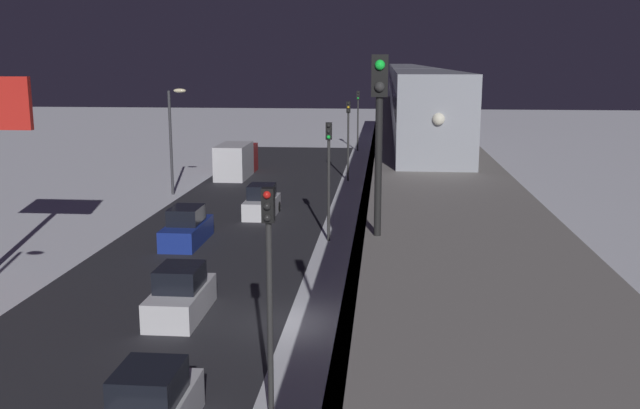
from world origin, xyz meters
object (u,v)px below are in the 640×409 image
(traffic_light_mid, at_px, (329,164))
(traffic_light_far, at_px, (348,129))
(sedan_white, at_px, (262,203))
(box_truck, at_px, (236,160))
(rail_signal, at_px, (379,114))
(sedan_blue, at_px, (187,229))
(subway_train, at_px, (408,85))
(sedan_white_3, at_px, (181,296))
(traffic_light_distant, at_px, (358,112))
(traffic_light_near, at_px, (269,271))

(traffic_light_mid, height_order, traffic_light_far, same)
(sedan_white, bearing_deg, box_truck, 107.49)
(box_truck, height_order, traffic_light_mid, traffic_light_mid)
(rail_signal, relative_size, sedan_blue, 0.86)
(subway_train, relative_size, traffic_light_mid, 11.57)
(sedan_white, xyz_separation_m, traffic_light_far, (-4.70, -13.61, 3.41))
(sedan_white_3, bearing_deg, traffic_light_distant, 84.77)
(rail_signal, distance_m, traffic_light_mid, 22.36)
(box_truck, height_order, traffic_light_near, traffic_light_near)
(sedan_white_3, height_order, traffic_light_mid, traffic_light_mid)
(sedan_white, relative_size, box_truck, 0.56)
(subway_train, bearing_deg, sedan_blue, 64.59)
(box_truck, bearing_deg, sedan_blue, 95.08)
(subway_train, relative_size, traffic_light_near, 11.57)
(traffic_light_near, xyz_separation_m, traffic_light_distant, (0.00, -58.92, 0.00))
(sedan_white, xyz_separation_m, traffic_light_mid, (-4.70, 6.03, 3.41))
(sedan_white_3, relative_size, traffic_light_far, 0.65)
(subway_train, height_order, traffic_light_mid, subway_train)
(traffic_light_mid, xyz_separation_m, traffic_light_far, (0.00, -19.64, 0.00))
(sedan_white, height_order, traffic_light_mid, traffic_light_mid)
(sedan_white_3, distance_m, box_truck, 33.68)
(subway_train, xyz_separation_m, traffic_light_far, (4.81, 5.06, -3.32))
(sedan_white, relative_size, traffic_light_mid, 0.64)
(sedan_white_3, xyz_separation_m, box_truck, (4.80, -33.34, 0.55))
(sedan_blue, relative_size, traffic_light_near, 0.72)
(sedan_white_3, xyz_separation_m, traffic_light_near, (-4.70, 7.57, 3.40))
(subway_train, height_order, traffic_light_distant, subway_train)
(sedan_white, distance_m, traffic_light_near, 26.32)
(subway_train, xyz_separation_m, box_truck, (14.31, 3.44, -6.17))
(box_truck, relative_size, traffic_light_near, 1.16)
(traffic_light_mid, bearing_deg, box_truck, -65.92)
(rail_signal, relative_size, traffic_light_near, 0.62)
(sedan_blue, relative_size, traffic_light_distant, 0.72)
(sedan_white, xyz_separation_m, traffic_light_near, (-4.70, 25.67, 3.41))
(traffic_light_near, xyz_separation_m, traffic_light_mid, (0.00, -19.64, 0.00))
(subway_train, relative_size, sedan_white, 17.94)
(rail_signal, xyz_separation_m, sedan_blue, (10.33, -20.55, -7.66))
(rail_signal, bearing_deg, sedan_white, -74.83)
(subway_train, distance_m, rail_signal, 46.52)
(traffic_light_near, bearing_deg, sedan_white, -79.62)
(subway_train, bearing_deg, traffic_light_near, 83.81)
(rail_signal, distance_m, traffic_light_distant, 61.26)
(subway_train, bearing_deg, box_truck, 13.51)
(box_truck, distance_m, traffic_light_far, 10.05)
(sedan_white, distance_m, sedan_blue, 7.77)
(rail_signal, height_order, sedan_blue, rail_signal)
(traffic_light_distant, bearing_deg, traffic_light_near, 90.00)
(box_truck, bearing_deg, sedan_white_3, 98.19)
(traffic_light_near, bearing_deg, traffic_light_distant, -90.00)
(box_truck, height_order, traffic_light_far, traffic_light_far)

